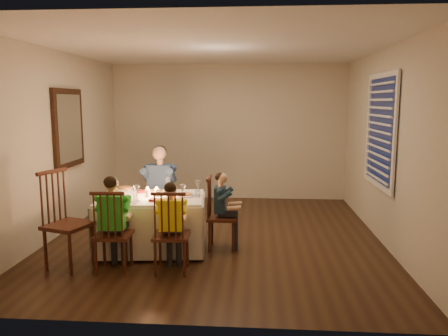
# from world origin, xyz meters

# --- Properties ---
(ground) EXTENTS (5.00, 5.00, 0.00)m
(ground) POSITION_xyz_m (0.00, 0.00, 0.00)
(ground) COLOR black
(ground) RESTS_ON ground
(wall_left) EXTENTS (0.02, 5.00, 2.60)m
(wall_left) POSITION_xyz_m (-2.25, 0.00, 1.30)
(wall_left) COLOR beige
(wall_left) RESTS_ON ground
(wall_right) EXTENTS (0.02, 5.00, 2.60)m
(wall_right) POSITION_xyz_m (2.25, 0.00, 1.30)
(wall_right) COLOR beige
(wall_right) RESTS_ON ground
(wall_back) EXTENTS (4.50, 0.02, 2.60)m
(wall_back) POSITION_xyz_m (0.00, 2.50, 1.30)
(wall_back) COLOR beige
(wall_back) RESTS_ON ground
(ceiling) EXTENTS (5.00, 5.00, 0.00)m
(ceiling) POSITION_xyz_m (0.00, 0.00, 2.60)
(ceiling) COLOR white
(ceiling) RESTS_ON wall_back
(dining_table) EXTENTS (1.43, 1.09, 0.66)m
(dining_table) POSITION_xyz_m (-0.77, -0.62, 0.49)
(dining_table) COLOR silver
(dining_table) RESTS_ON ground
(chair_adult) EXTENTS (0.41, 0.39, 0.95)m
(chair_adult) POSITION_xyz_m (-0.83, 0.14, 0.00)
(chair_adult) COLOR black
(chair_adult) RESTS_ON ground
(chair_near_left) EXTENTS (0.40, 0.39, 0.95)m
(chair_near_left) POSITION_xyz_m (-1.03, -1.36, 0.00)
(chair_near_left) COLOR black
(chair_near_left) RESTS_ON ground
(chair_near_right) EXTENTS (0.40, 0.39, 0.95)m
(chair_near_right) POSITION_xyz_m (-0.38, -1.34, 0.00)
(chair_near_right) COLOR black
(chair_near_right) RESTS_ON ground
(chair_end) EXTENTS (0.37, 0.39, 0.95)m
(chair_end) POSITION_xyz_m (0.12, -0.52, 0.00)
(chair_end) COLOR black
(chair_end) RESTS_ON ground
(chair_extra) EXTENTS (0.57, 0.58, 1.13)m
(chair_extra) POSITION_xyz_m (-1.58, -1.29, 0.00)
(chair_extra) COLOR black
(chair_extra) RESTS_ON ground
(adult) EXTENTS (0.49, 0.45, 1.26)m
(adult) POSITION_xyz_m (-0.83, 0.14, 0.00)
(adult) COLOR #32537D
(adult) RESTS_ON ground
(child_green) EXTENTS (0.38, 0.35, 1.09)m
(child_green) POSITION_xyz_m (-1.03, -1.36, 0.00)
(child_green) COLOR green
(child_green) RESTS_ON ground
(child_yellow) EXTENTS (0.34, 0.32, 1.03)m
(child_yellow) POSITION_xyz_m (-0.38, -1.34, 0.00)
(child_yellow) COLOR yellow
(child_yellow) RESTS_ON ground
(child_teal) EXTENTS (0.29, 0.32, 1.00)m
(child_teal) POSITION_xyz_m (0.12, -0.52, 0.00)
(child_teal) COLOR #1A2F41
(child_teal) RESTS_ON ground
(setting_adult) EXTENTS (0.28, 0.28, 0.02)m
(setting_adult) POSITION_xyz_m (-0.79, -0.37, 0.70)
(setting_adult) COLOR silver
(setting_adult) RESTS_ON dining_table
(setting_green) EXTENTS (0.28, 0.28, 0.02)m
(setting_green) POSITION_xyz_m (-1.05, -0.94, 0.70)
(setting_green) COLOR silver
(setting_green) RESTS_ON dining_table
(setting_yellow) EXTENTS (0.28, 0.28, 0.02)m
(setting_yellow) POSITION_xyz_m (-0.51, -0.84, 0.70)
(setting_yellow) COLOR silver
(setting_yellow) RESTS_ON dining_table
(setting_teal) EXTENTS (0.28, 0.28, 0.02)m
(setting_teal) POSITION_xyz_m (-0.36, -0.54, 0.70)
(setting_teal) COLOR silver
(setting_teal) RESTS_ON dining_table
(candle_left) EXTENTS (0.06, 0.06, 0.10)m
(candle_left) POSITION_xyz_m (-0.82, -0.62, 0.74)
(candle_left) COLOR white
(candle_left) RESTS_ON dining_table
(candle_right) EXTENTS (0.06, 0.06, 0.10)m
(candle_right) POSITION_xyz_m (-0.71, -0.61, 0.74)
(candle_right) COLOR white
(candle_right) RESTS_ON dining_table
(squash) EXTENTS (0.09, 0.09, 0.09)m
(squash) POSITION_xyz_m (-1.34, -0.40, 0.74)
(squash) COLOR yellow
(squash) RESTS_ON dining_table
(orange_fruit) EXTENTS (0.08, 0.08, 0.08)m
(orange_fruit) POSITION_xyz_m (-0.56, -0.55, 0.73)
(orange_fruit) COLOR #FF5415
(orange_fruit) RESTS_ON dining_table
(serving_bowl) EXTENTS (0.23, 0.23, 0.05)m
(serving_bowl) POSITION_xyz_m (-1.20, -0.35, 0.72)
(serving_bowl) COLOR silver
(serving_bowl) RESTS_ON dining_table
(wall_mirror) EXTENTS (0.06, 0.95, 1.15)m
(wall_mirror) POSITION_xyz_m (-2.22, 0.30, 1.50)
(wall_mirror) COLOR black
(wall_mirror) RESTS_ON wall_left
(window_blinds) EXTENTS (0.07, 1.34, 1.54)m
(window_blinds) POSITION_xyz_m (2.21, 0.10, 1.50)
(window_blinds) COLOR #0D1537
(window_blinds) RESTS_ON wall_right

